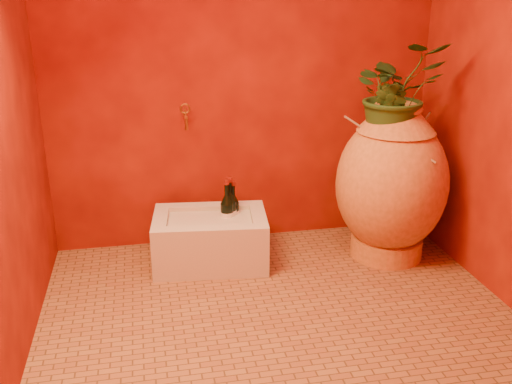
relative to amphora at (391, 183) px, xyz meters
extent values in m
plane|color=brown|center=(-0.85, -0.52, -0.49)|extent=(2.50, 2.50, 0.00)
cube|color=#5D0C05|center=(-0.85, 0.48, 0.76)|extent=(2.50, 0.02, 2.50)
cylinder|color=#DC8A3E|center=(0.00, 0.00, -0.43)|extent=(0.47, 0.47, 0.13)
ellipsoid|color=#DC8A3E|center=(0.00, 0.00, -0.01)|extent=(0.72, 0.72, 0.87)
cone|color=#DC8A3E|center=(0.00, 0.00, 0.40)|extent=(0.49, 0.49, 0.13)
torus|color=#DC8A3E|center=(0.00, 0.00, 0.47)|extent=(0.30, 0.30, 0.05)
cylinder|color=olive|center=(-0.08, -0.05, 0.27)|extent=(0.44, 0.32, 0.29)
cylinder|color=olive|center=(-0.02, -0.12, 0.31)|extent=(0.30, 0.35, 0.22)
cylinder|color=olive|center=(0.10, -0.08, 0.33)|extent=(0.30, 0.29, 0.19)
cube|color=beige|center=(-1.13, 0.11, -0.35)|extent=(0.74, 0.54, 0.29)
cube|color=beige|center=(-1.13, 0.30, -0.19)|extent=(0.70, 0.17, 0.03)
cube|color=beige|center=(-1.13, -0.07, -0.19)|extent=(0.70, 0.17, 0.03)
cube|color=beige|center=(-1.43, 0.11, -0.19)|extent=(0.12, 0.30, 0.03)
cube|color=beige|center=(-0.83, 0.11, -0.19)|extent=(0.12, 0.30, 0.03)
cylinder|color=black|center=(-1.01, 0.16, -0.22)|extent=(0.08, 0.08, 0.19)
cone|color=black|center=(-1.01, 0.16, -0.09)|extent=(0.08, 0.08, 0.05)
cylinder|color=black|center=(-1.01, 0.16, -0.03)|extent=(0.03, 0.03, 0.08)
cylinder|color=maroon|center=(-1.01, 0.16, 0.02)|extent=(0.03, 0.03, 0.03)
cylinder|color=silver|center=(-1.01, 0.16, -0.22)|extent=(0.09, 0.09, 0.09)
cylinder|color=black|center=(-0.97, 0.20, -0.22)|extent=(0.07, 0.07, 0.18)
cone|color=black|center=(-0.97, 0.20, -0.11)|extent=(0.07, 0.07, 0.05)
cylinder|color=black|center=(-0.97, 0.20, -0.05)|extent=(0.03, 0.03, 0.07)
cylinder|color=maroon|center=(-0.97, 0.20, -0.01)|extent=(0.03, 0.03, 0.02)
cylinder|color=silver|center=(-0.97, 0.20, -0.22)|extent=(0.08, 0.08, 0.08)
cylinder|color=black|center=(-0.99, 0.18, -0.22)|extent=(0.08, 0.08, 0.20)
cone|color=black|center=(-0.99, 0.18, -0.09)|extent=(0.08, 0.08, 0.05)
cylinder|color=black|center=(-0.99, 0.18, -0.02)|extent=(0.03, 0.03, 0.08)
cylinder|color=maroon|center=(-0.99, 0.18, 0.03)|extent=(0.03, 0.03, 0.03)
cylinder|color=silver|center=(-0.99, 0.18, -0.22)|extent=(0.09, 0.09, 0.09)
cylinder|color=olive|center=(-1.23, 0.41, 0.39)|extent=(0.02, 0.13, 0.02)
cylinder|color=olive|center=(-1.23, 0.35, 0.35)|extent=(0.02, 0.02, 0.07)
torus|color=olive|center=(-1.23, 0.41, 0.43)|extent=(0.07, 0.01, 0.07)
cylinder|color=olive|center=(-1.23, 0.41, 0.41)|extent=(0.01, 0.01, 0.05)
imported|color=#224719|center=(-0.01, 0.02, 0.56)|extent=(0.57, 0.51, 0.60)
imported|color=#224719|center=(-0.08, -0.04, 0.44)|extent=(0.26, 0.28, 0.40)
camera|label=1|loc=(-1.49, -3.12, 1.16)|focal=40.00mm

